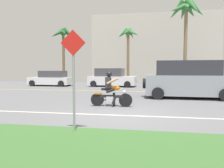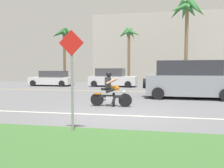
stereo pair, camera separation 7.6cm
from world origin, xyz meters
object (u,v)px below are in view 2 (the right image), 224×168
object	(u,v)px
palm_tree_1	(129,37)
motorcyclist	(111,92)
suv_nearby	(188,80)
parked_car_2	(179,79)
parked_car_1	(112,78)
palm_tree_2	(187,13)
street_sign	(72,71)
parked_car_0	(52,79)
palm_tree_0	(64,37)

from	to	relation	value
palm_tree_1	motorcyclist	bearing A→B (deg)	-87.08
suv_nearby	parked_car_2	bearing A→B (deg)	86.41
parked_car_2	parked_car_1	bearing A→B (deg)	-167.44
palm_tree_2	parked_car_2	bearing A→B (deg)	-117.09
parked_car_2	motorcyclist	bearing A→B (deg)	-109.37
street_sign	parked_car_2	bearing A→B (deg)	74.55
suv_nearby	motorcyclist	bearing A→B (deg)	-137.08
suv_nearby	street_sign	size ratio (longest dim) A/B	1.90
parked_car_0	palm_tree_2	world-z (taller)	palm_tree_2
parked_car_2	palm_tree_0	distance (m)	13.47
parked_car_1	palm_tree_1	size ratio (longest dim) A/B	0.72
parked_car_1	palm_tree_1	xyz separation A→B (m)	(1.07, 4.16, 4.29)
palm_tree_2	suv_nearby	bearing A→B (deg)	-97.90
suv_nearby	parked_car_2	distance (m)	8.61
palm_tree_0	street_sign	xyz separation A→B (m)	(7.93, -18.75, -3.74)
palm_tree_2	street_sign	bearing A→B (deg)	-106.68
suv_nearby	parked_car_0	distance (m)	13.33
motorcyclist	palm_tree_0	size ratio (longest dim) A/B	0.28
parked_car_0	street_sign	world-z (taller)	street_sign
parked_car_0	palm_tree_0	world-z (taller)	palm_tree_0
parked_car_1	street_sign	bearing A→B (deg)	-83.69
suv_nearby	parked_car_1	world-z (taller)	suv_nearby
parked_car_1	street_sign	world-z (taller)	street_sign
motorcyclist	parked_car_2	world-z (taller)	motorcyclist
parked_car_2	palm_tree_1	size ratio (longest dim) A/B	0.72
parked_car_1	parked_car_2	size ratio (longest dim) A/B	1.00
suv_nearby	palm_tree_2	size ratio (longest dim) A/B	0.56
motorcyclist	street_sign	bearing A→B (deg)	-92.94
parked_car_0	street_sign	xyz separation A→B (m)	(7.45, -14.44, 0.86)
parked_car_2	palm_tree_0	bearing A→B (deg)	167.58
parked_car_0	street_sign	bearing A→B (deg)	-62.72
palm_tree_0	palm_tree_1	xyz separation A→B (m)	(7.38, 0.09, -0.22)
parked_car_1	palm_tree_0	world-z (taller)	palm_tree_0
suv_nearby	palm_tree_1	xyz separation A→B (m)	(-4.44, 11.40, 4.07)
parked_car_2	palm_tree_2	bearing A→B (deg)	62.91
street_sign	palm_tree_0	bearing A→B (deg)	112.92
palm_tree_1	palm_tree_2	xyz separation A→B (m)	(5.88, -1.06, 2.10)
suv_nearby	palm_tree_1	size ratio (longest dim) A/B	0.78
suv_nearby	palm_tree_0	xyz separation A→B (m)	(-11.82, 11.31, 4.29)
parked_car_1	suv_nearby	bearing A→B (deg)	-52.68
parked_car_1	palm_tree_2	bearing A→B (deg)	24.06
parked_car_0	parked_car_1	bearing A→B (deg)	2.36
motorcyclist	parked_car_0	distance (m)	12.93
street_sign	palm_tree_1	bearing A→B (deg)	91.67
palm_tree_0	suv_nearby	bearing A→B (deg)	-43.72
palm_tree_1	street_sign	size ratio (longest dim) A/B	2.42
palm_tree_0	palm_tree_1	size ratio (longest dim) A/B	1.04
suv_nearby	palm_tree_0	distance (m)	16.91
parked_car_0	palm_tree_2	size ratio (longest dim) A/B	0.48
parked_car_1	parked_car_2	distance (m)	6.21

